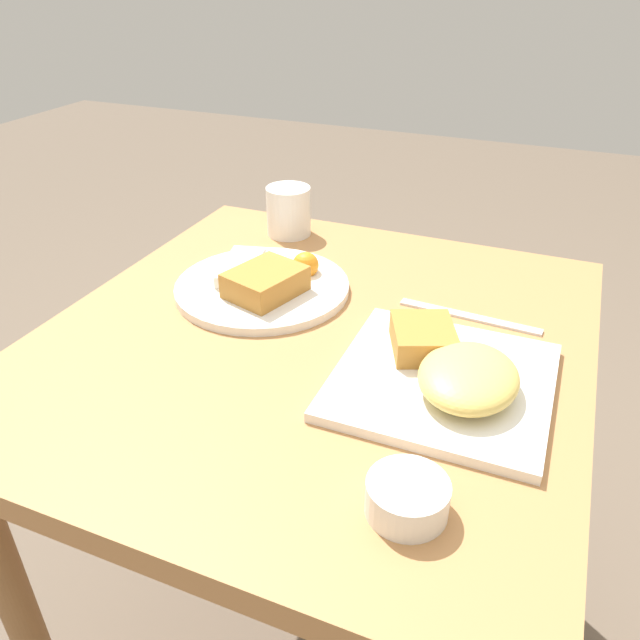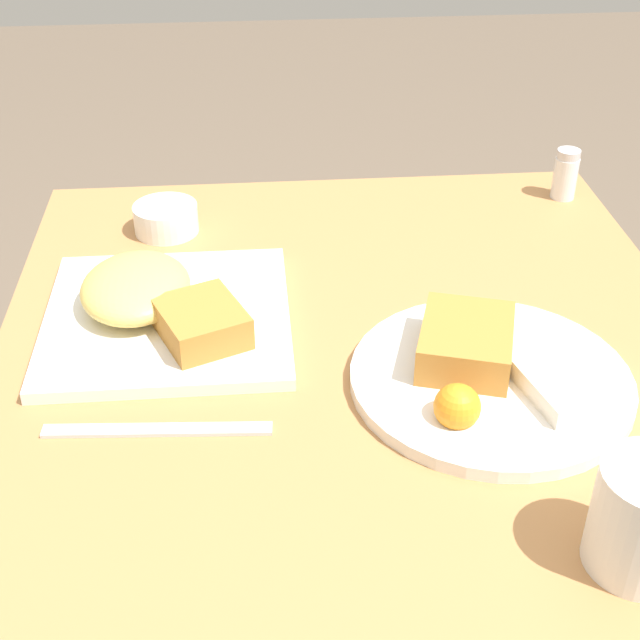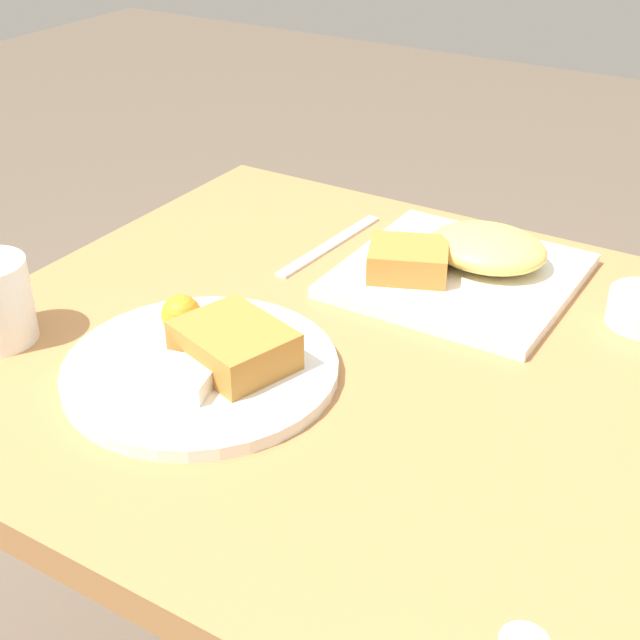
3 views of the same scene
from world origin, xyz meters
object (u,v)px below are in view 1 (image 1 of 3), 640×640
(butter_knife, at_px, (469,317))
(coffee_mug, at_px, (289,211))
(plate_square_near, at_px, (449,373))
(sauce_ramekin, at_px, (407,497))
(plate_oval_far, at_px, (263,283))

(butter_knife, height_order, coffee_mug, coffee_mug)
(plate_square_near, relative_size, butter_knife, 1.24)
(sauce_ramekin, relative_size, butter_knife, 0.38)
(plate_oval_far, bearing_deg, sauce_ramekin, -136.52)
(plate_oval_far, bearing_deg, butter_knife, -82.20)
(plate_oval_far, xyz_separation_m, coffee_mug, (0.23, 0.06, 0.03))
(coffee_mug, bearing_deg, plate_square_near, -133.35)
(plate_oval_far, distance_m, sauce_ramekin, 0.49)
(butter_knife, bearing_deg, coffee_mug, -22.23)
(sauce_ramekin, distance_m, coffee_mug, 0.71)
(plate_square_near, xyz_separation_m, butter_knife, (0.18, 0.01, -0.02))
(butter_knife, relative_size, coffee_mug, 2.31)
(plate_oval_far, distance_m, coffee_mug, 0.24)
(sauce_ramekin, distance_m, butter_knife, 0.40)
(plate_oval_far, xyz_separation_m, butter_knife, (0.04, -0.32, -0.01))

